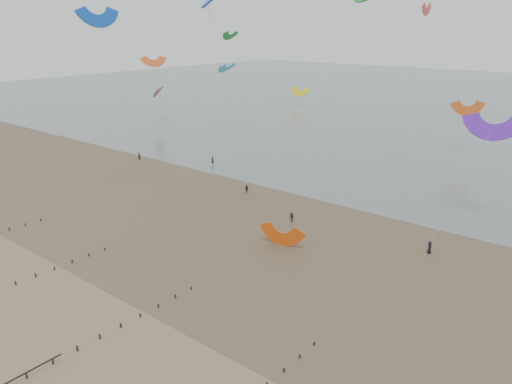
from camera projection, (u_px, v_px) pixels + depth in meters
ground at (88, 320)px, 55.31m from camera, size 500.00×500.00×0.00m
sea_and_shore at (255, 221)px, 83.05m from camera, size 500.00×665.00×0.03m
kitesurfer_lead at (139, 156)px, 120.16m from camera, size 0.71×0.50×1.87m
kitesurfers at (474, 234)px, 75.87m from camera, size 118.02×24.32×1.84m
grounded_kite at (282, 245)px, 74.20m from camera, size 6.84×5.72×3.38m
kites_airborne at (396, 72)px, 116.81m from camera, size 240.74×119.86×39.84m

